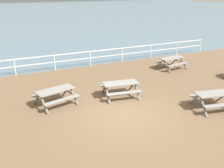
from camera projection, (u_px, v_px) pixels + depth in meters
The scene contains 8 objects.
ground_plane at pixel (124, 117), 11.46m from camera, with size 30.00×24.00×0.20m, color brown.
sea_band at pixel (14, 13), 56.21m from camera, with size 142.00×90.00×0.01m, color slate.
distant_shoreline at pixel (3, 3), 92.71m from camera, with size 142.00×6.00×1.80m, color #4C4C47.
seaward_railing at pixel (73, 57), 17.73m from camera, with size 23.07×0.07×1.08m.
picnic_table_near_left at pixel (120, 86), 13.11m from camera, with size 2.00×1.77×0.80m.
picnic_table_near_right at pixel (215, 97), 11.83m from camera, with size 2.06×1.83×0.80m.
picnic_table_far_left at pixel (172, 60), 17.69m from camera, with size 2.00×1.77×0.80m.
picnic_table_far_right at pixel (55, 93), 12.23m from camera, with size 2.12×1.91×0.80m.
Camera 1 is at (-4.74, -9.04, 5.34)m, focal length 41.07 mm.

